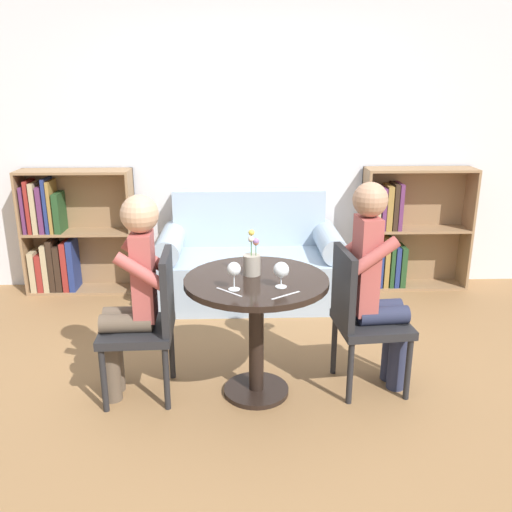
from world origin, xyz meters
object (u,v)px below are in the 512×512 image
couch (250,264)px  bookshelf_right (400,233)px  chair_right (361,314)px  flower_vase (252,261)px  chair_left (149,319)px  person_left (132,291)px  bookshelf_left (65,237)px  wine_glass_left (234,270)px  person_right (377,283)px  wine_glass_right (281,271)px

couch → bookshelf_right: size_ratio=1.42×
chair_right → flower_vase: bearing=83.2°
chair_left → chair_right: size_ratio=1.00×
couch → chair_left: size_ratio=1.75×
chair_right → person_left: bearing=86.3°
couch → bookshelf_left: (-1.66, 0.26, 0.20)m
couch → chair_left: couch is taller
bookshelf_left → wine_glass_left: 2.54m
bookshelf_left → person_right: (2.38, -1.75, 0.18)m
couch → chair_right: 1.64m
couch → person_left: person_left is taller
bookshelf_left → wine_glass_right: (1.79, -1.96, 0.34)m
wine_glass_right → flower_vase: flower_vase is taller
chair_right → person_left: size_ratio=0.72×
wine_glass_right → couch: bearing=94.4°
person_right → person_left: bearing=86.8°
bookshelf_right → chair_right: size_ratio=1.23×
bookshelf_left → wine_glass_left: bearing=-52.4°
bookshelf_left → wine_glass_right: 2.68m
wine_glass_right → bookshelf_left: bearing=132.4°
bookshelf_right → wine_glass_left: 2.53m
chair_right → person_left: (-1.36, -0.04, 0.18)m
bookshelf_left → flower_vase: bookshelf_left is taller
chair_right → wine_glass_right: bearing=105.8°
couch → person_right: bearing=-64.1°
person_right → wine_glass_left: person_right is taller
couch → flower_vase: (-0.02, -1.49, 0.52)m
bookshelf_left → chair_right: 2.90m
chair_left → person_right: (1.36, 0.05, 0.19)m
bookshelf_left → wine_glass_left: size_ratio=7.07×
couch → wine_glass_left: couch is taller
chair_left → wine_glass_left: 0.66m
person_right → flower_vase: size_ratio=4.72×
wine_glass_right → chair_right: bearing=21.1°
chair_left → chair_right: 1.27m
bookshelf_left → person_right: 2.96m
chair_right → flower_vase: flower_vase is taller
chair_left → wine_glass_right: size_ratio=6.21×
person_right → wine_glass_left: bearing=100.4°
person_left → flower_vase: bearing=92.9°
couch → chair_right: (0.64, -1.50, 0.18)m
couch → wine_glass_left: bearing=-94.2°
bookshelf_right → flower_vase: 2.27m
person_right → bookshelf_right: bearing=-26.0°
bookshelf_left → chair_left: size_ratio=1.23×
bookshelf_left → person_left: person_left is taller
wine_glass_left → wine_glass_right: 0.26m
person_right → wine_glass_left: 0.90m
chair_right → person_right: size_ratio=0.69×
person_right → wine_glass_left: (-0.85, -0.24, 0.18)m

